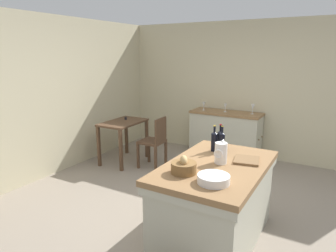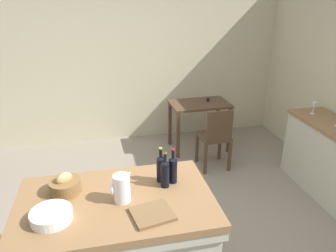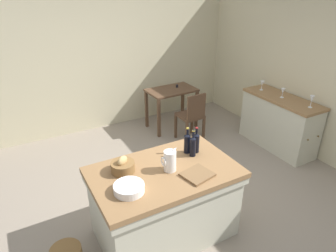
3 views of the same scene
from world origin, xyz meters
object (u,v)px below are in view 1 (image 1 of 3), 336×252
Objects in this scene: wine_bottle_green at (222,141)px; wine_glass_middle at (204,105)px; writing_desk at (123,128)px; wine_bottle_dark at (220,139)px; island_table at (215,199)px; wine_glass_far_left at (253,107)px; bread_basket at (184,167)px; wine_glass_left at (225,106)px; cutting_board at (247,160)px; wash_bowl at (214,179)px; side_cabinet at (225,134)px; wine_bottle_amber at (214,141)px; pitcher at (221,153)px; wooden_chair at (155,140)px.

wine_bottle_green is 1.98× the size of wine_glass_middle.
wine_bottle_dark is (-0.95, -2.23, 0.35)m from writing_desk.
wine_glass_far_left is at bearing 7.30° from island_table.
wine_glass_left is (3.03, 0.66, 0.08)m from bread_basket.
wash_bowl is at bearing 171.98° from cutting_board.
side_cabinet is at bearing 11.97° from bread_basket.
writing_desk is 4.87× the size of wine_glass_far_left.
wine_glass_left is (2.25, 0.66, 0.01)m from wine_bottle_amber.
wine_glass_middle is (2.20, 1.19, 0.02)m from wine_bottle_green.
pitcher is 0.83× the size of wine_bottle_green.
island_table is 0.68m from wine_bottle_green.
wine_bottle_amber reaches higher than wine_glass_left.
bread_basket is at bearing 179.97° from wine_bottle_amber.
wine_glass_far_left reaches higher than wash_bowl.
wooden_chair is at bearing 131.89° from wine_glass_far_left.
island_table is at bearing -121.26° from writing_desk.
wine_bottle_green is at bearing -161.89° from side_cabinet.
wash_bowl is at bearing -162.49° from side_cabinet.
cutting_board is 1.53× the size of wine_glass_far_left.
wine_glass_far_left is (2.28, 0.24, 0.04)m from wine_bottle_green.
island_table is 5.31× the size of cutting_board.
wooden_chair is at bearing 49.29° from island_table.
wine_bottle_amber is (0.15, 0.44, 0.12)m from cutting_board.
wine_glass_left is 0.44m from wine_glass_middle.
wine_bottle_green reaches higher than wine_bottle_dark.
side_cabinet is 4.36× the size of wine_bottle_dark.
wine_glass_far_left is at bearing -85.53° from wine_glass_middle.
wine_glass_middle is at bearing 28.29° from wine_bottle_green.
wine_bottle_dark is 0.10m from wine_bottle_amber.
wooden_chair reaches higher than side_cabinet.
side_cabinet is (2.66, 0.83, -0.01)m from island_table.
wine_glass_far_left is 1.17× the size of wine_glass_middle.
wine_glass_left is at bearing -36.10° from wooden_chair.
writing_desk is at bearing 65.71° from wine_bottle_green.
wine_glass_far_left is at bearing 7.97° from pitcher.
writing_desk is at bearing 58.74° from island_table.
wash_bowl is at bearing -126.92° from writing_desk.
pitcher is at bearing -26.10° from bread_basket.
wine_bottle_green reaches higher than side_cabinet.
wooden_chair is 1.90m from wine_bottle_dark.
side_cabinet reaches higher than writing_desk.
cutting_board is 0.91× the size of wine_bottle_amber.
wine_glass_left is at bearing 17.84° from island_table.
wine_bottle_amber is (0.85, 0.34, 0.09)m from wash_bowl.
side_cabinet is 8.49× the size of wine_glass_middle.
bread_basket is at bearing 145.37° from cutting_board.
wooden_chair is 3.17× the size of cutting_board.
wine_bottle_green reaches higher than writing_desk.
wash_bowl reaches higher than side_cabinet.
cutting_board is 2.83m from wine_glass_middle.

